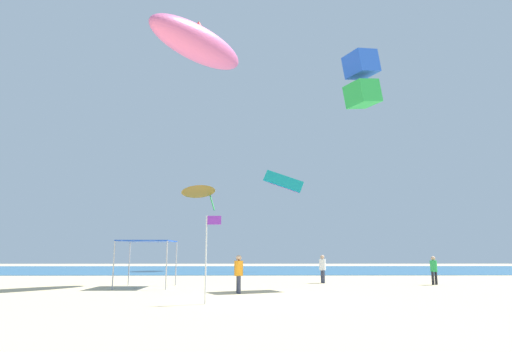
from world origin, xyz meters
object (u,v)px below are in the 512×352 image
person_leftmost (323,267)px  banner_flag (208,250)px  kite_box_blue (362,79)px  person_central (239,271)px  canopy_tent (148,243)px  person_rightmost (434,268)px  kite_delta_orange (198,189)px  kite_inflatable_pink (198,44)px  kite_parafoil_teal (283,182)px

person_leftmost → banner_flag: (-6.37, -11.15, 1.02)m
kite_box_blue → person_central: bearing=86.8°
person_leftmost → canopy_tent: bearing=96.2°
canopy_tent → person_rightmost: 17.44m
canopy_tent → person_rightmost: size_ratio=1.76×
banner_flag → person_rightmost: bearing=36.5°
kite_delta_orange → kite_inflatable_pink: bearing=70.4°
person_central → kite_parafoil_teal: kite_parafoil_teal is taller
kite_box_blue → person_leftmost: bearing=3.9°
canopy_tent → kite_delta_orange: 22.33m
person_central → canopy_tent: bearing=45.2°
banner_flag → kite_delta_orange: 30.32m
kite_inflatable_pink → kite_delta_orange: bearing=45.4°
person_leftmost → banner_flag: size_ratio=0.53×
kite_box_blue → kite_delta_orange: kite_box_blue is taller
kite_parafoil_teal → kite_delta_orange: kite_parafoil_teal is taller
kite_parafoil_teal → kite_delta_orange: (-9.33, 1.42, -0.62)m
person_central → banner_flag: size_ratio=0.54×
canopy_tent → person_leftmost: canopy_tent is taller
canopy_tent → person_leftmost: size_ratio=1.69×
canopy_tent → kite_box_blue: bearing=-1.4°
canopy_tent → kite_inflatable_pink: (2.39, 1.55, 13.27)m
person_central → kite_inflatable_pink: size_ratio=0.24×
canopy_tent → kite_delta_orange: bearing=89.6°
kite_parafoil_teal → person_rightmost: bearing=-59.5°
person_leftmost → kite_delta_orange: bearing=19.2°
kite_parafoil_teal → kite_inflatable_pink: bearing=-103.7°
canopy_tent → person_rightmost: bearing=5.8°
kite_box_blue → kite_inflatable_pink: size_ratio=0.46×
banner_flag → kite_delta_orange: kite_delta_orange is taller
person_rightmost → kite_inflatable_pink: (-14.90, -0.20, 14.75)m
person_leftmost → kite_parafoil_teal: kite_parafoil_teal is taller
person_leftmost → kite_parafoil_teal: 18.74m
person_leftmost → kite_delta_orange: (-10.51, 18.12, 7.79)m
banner_flag → kite_parafoil_teal: (5.18, 27.85, 7.39)m
banner_flag → kite_box_blue: (8.51, 7.55, 10.42)m
kite_box_blue → kite_parafoil_teal: 20.79m
person_leftmost → person_rightmost: 6.81m
person_leftmost → kite_inflatable_pink: (-8.26, -1.73, 14.72)m
person_rightmost → kite_inflatable_pink: kite_inflatable_pink is taller
canopy_tent → person_central: (5.38, -3.56, -1.42)m
person_leftmost → person_central: 8.64m
person_central → person_rightmost: person_central is taller
banner_flag → kite_box_blue: kite_box_blue is taller
kite_box_blue → kite_parafoil_teal: size_ratio=0.83×
banner_flag → person_leftmost: bearing=60.3°
person_rightmost → kite_parafoil_teal: 21.56m
kite_delta_orange → kite_box_blue: bearing=94.2°
person_rightmost → banner_flag: size_ratio=0.51×
kite_delta_orange → person_leftmost: bearing=94.1°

